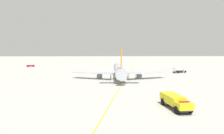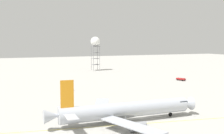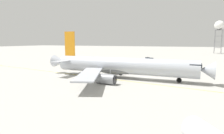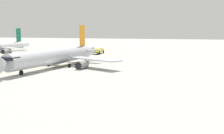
# 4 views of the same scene
# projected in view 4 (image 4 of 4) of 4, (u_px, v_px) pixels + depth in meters

# --- Properties ---
(ground_plane) EXTENTS (600.00, 600.00, 0.00)m
(ground_plane) POSITION_uv_depth(u_px,v_px,m) (52.00, 71.00, 67.86)
(ground_plane) COLOR #ADAAA3
(airliner_main) EXTENTS (41.68, 37.63, 11.80)m
(airliner_main) POSITION_uv_depth(u_px,v_px,m) (56.00, 57.00, 74.11)
(airliner_main) COLOR #B2B7C1
(airliner_main) RESTS_ON ground_plane
(fire_tender_truck) EXTENTS (9.41, 3.82, 2.50)m
(fire_tender_truck) POSITION_uv_depth(u_px,v_px,m) (98.00, 51.00, 119.20)
(fire_tender_truck) COLOR #232326
(fire_tender_truck) RESTS_ON ground_plane
(taxiway_centreline) EXTENTS (159.76, 28.50, 0.01)m
(taxiway_centreline) POSITION_uv_depth(u_px,v_px,m) (45.00, 68.00, 74.08)
(taxiway_centreline) COLOR yellow
(taxiway_centreline) RESTS_ON ground_plane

